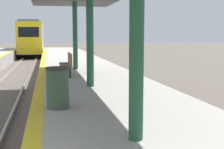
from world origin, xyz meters
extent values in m
cube|color=black|center=(0.00, 43.82, 0.28)|extent=(2.36, 19.99, 0.55)
cube|color=#99999E|center=(0.00, 43.82, 2.39)|extent=(2.77, 22.21, 3.68)
cube|color=yellow|center=(0.00, 32.79, 2.39)|extent=(2.72, 0.16, 3.60)
cube|color=black|center=(0.00, 32.73, 3.03)|extent=(2.22, 0.06, 1.10)
cube|color=slate|center=(0.00, 43.82, 4.35)|extent=(2.36, 21.10, 0.24)
sphere|color=white|center=(-0.76, 32.73, 1.38)|extent=(0.18, 0.18, 0.18)
sphere|color=white|center=(0.76, 32.73, 1.38)|extent=(0.18, 0.18, 0.18)
cylinder|color=#1E5133|center=(3.27, 1.85, 2.66)|extent=(0.23, 0.23, 3.25)
cylinder|color=#1E5133|center=(3.27, 7.14, 2.66)|extent=(0.23, 0.23, 3.25)
cylinder|color=#1E5133|center=(3.27, 12.43, 2.66)|extent=(0.23, 0.23, 3.25)
cylinder|color=#384C38|center=(2.14, 4.30, 1.48)|extent=(0.52, 0.52, 0.88)
cylinder|color=#262626|center=(2.14, 4.30, 1.94)|extent=(0.54, 0.54, 0.06)
cube|color=brown|center=(2.63, 10.03, 1.48)|extent=(0.44, 1.74, 0.08)
cube|color=brown|center=(2.82, 10.03, 1.74)|extent=(0.06, 1.74, 0.44)
cube|color=#262628|center=(2.63, 9.34, 1.24)|extent=(0.35, 0.08, 0.40)
cube|color=#262628|center=(2.63, 10.73, 1.24)|extent=(0.35, 0.08, 0.40)
camera|label=1|loc=(1.91, -2.79, 2.69)|focal=50.00mm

